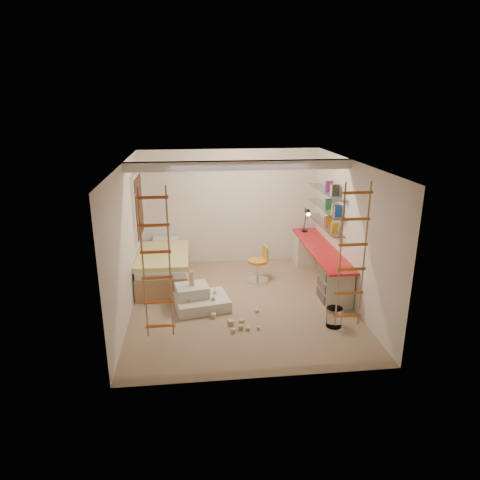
{
  "coord_description": "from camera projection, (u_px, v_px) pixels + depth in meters",
  "views": [
    {
      "loc": [
        -0.84,
        -7.14,
        3.6
      ],
      "look_at": [
        0.0,
        0.3,
        1.15
      ],
      "focal_mm": 32.0,
      "sensor_mm": 36.0,
      "label": 1
    }
  ],
  "objects": [
    {
      "name": "ceiling_beam",
      "position": [
        240.0,
        165.0,
        7.45
      ],
      "size": [
        4.0,
        0.18,
        0.16
      ],
      "primitive_type": "cube",
      "color": "white",
      "rests_on": "ceiling"
    },
    {
      "name": "window_frame",
      "position": [
        137.0,
        206.0,
        8.68
      ],
      "size": [
        0.06,
        1.15,
        1.35
      ],
      "primitive_type": "cube",
      "color": "white",
      "rests_on": "wall_left"
    },
    {
      "name": "toy_blocks",
      "position": [
        222.0,
        308.0,
        7.38
      ],
      "size": [
        1.27,
        1.12,
        0.69
      ],
      "color": "#CCB284",
      "rests_on": "floor"
    },
    {
      "name": "rope_ladder_right",
      "position": [
        352.0,
        257.0,
        5.97
      ],
      "size": [
        0.41,
        0.04,
        2.13
      ],
      "primitive_type": null,
      "color": "#BE7120",
      "rests_on": "ceiling"
    },
    {
      "name": "books",
      "position": [
        326.0,
        203.0,
        8.72
      ],
      "size": [
        0.14,
        0.7,
        0.92
      ],
      "color": "yellow",
      "rests_on": "shelves"
    },
    {
      "name": "rope_ladder_left",
      "position": [
        156.0,
        265.0,
        5.68
      ],
      "size": [
        0.41,
        0.04,
        2.13
      ],
      "primitive_type": null,
      "color": "#DB5825",
      "rests_on": "ceiling"
    },
    {
      "name": "task_lamp",
      "position": [
        307.0,
        217.0,
        9.5
      ],
      "size": [
        0.14,
        0.36,
        0.57
      ],
      "color": "black",
      "rests_on": "desk"
    },
    {
      "name": "window_blind",
      "position": [
        139.0,
        206.0,
        8.68
      ],
      "size": [
        0.02,
        1.0,
        1.2
      ],
      "primitive_type": "cube",
      "color": "#4C2D1E",
      "rests_on": "window_frame"
    },
    {
      "name": "shelves",
      "position": [
        326.0,
        208.0,
        8.75
      ],
      "size": [
        0.25,
        1.8,
        0.71
      ],
      "color": "white",
      "rests_on": "wall_right"
    },
    {
      "name": "desk",
      "position": [
        319.0,
        263.0,
        8.82
      ],
      "size": [
        0.56,
        2.8,
        0.75
      ],
      "color": "red",
      "rests_on": "floor"
    },
    {
      "name": "bed",
      "position": [
        164.0,
        266.0,
        8.85
      ],
      "size": [
        1.02,
        2.0,
        0.69
      ],
      "color": "#AD7F51",
      "rests_on": "floor"
    },
    {
      "name": "swivel_chair",
      "position": [
        259.0,
        268.0,
        8.86
      ],
      "size": [
        0.53,
        0.53,
        0.77
      ],
      "color": "orange",
      "rests_on": "floor"
    },
    {
      "name": "floor",
      "position": [
        242.0,
        304.0,
        7.95
      ],
      "size": [
        4.5,
        4.5,
        0.0
      ],
      "primitive_type": "plane",
      "color": "#937A5F",
      "rests_on": "ground"
    },
    {
      "name": "waste_bin",
      "position": [
        334.0,
        317.0,
        7.11
      ],
      "size": [
        0.27,
        0.27,
        0.33
      ],
      "primitive_type": "cylinder",
      "color": "white",
      "rests_on": "floor"
    },
    {
      "name": "play_platform",
      "position": [
        199.0,
        299.0,
        7.76
      ],
      "size": [
        1.06,
        0.89,
        0.42
      ],
      "color": "silver",
      "rests_on": "floor"
    }
  ]
}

